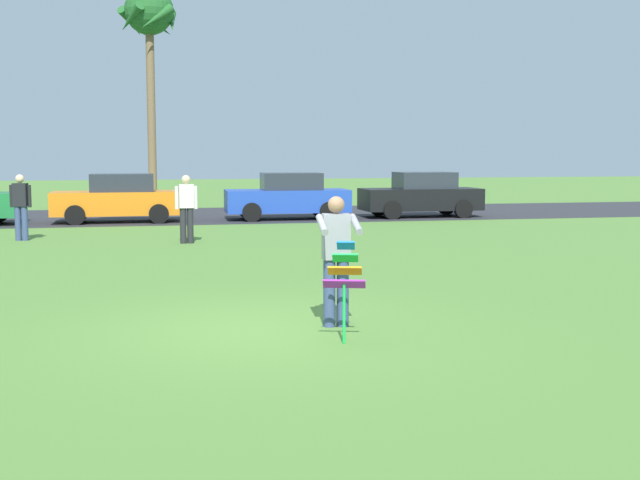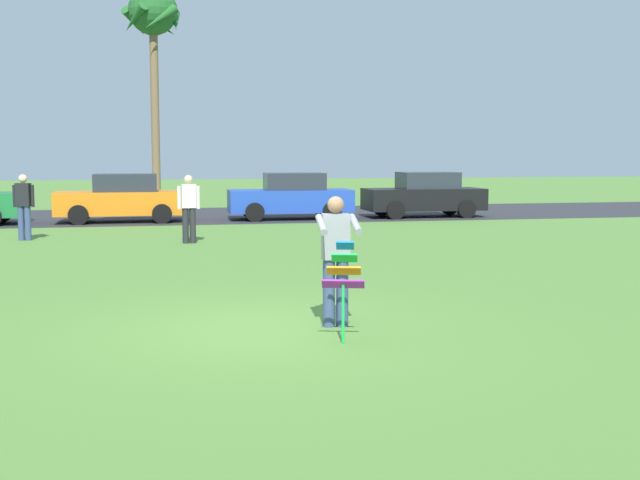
{
  "view_description": "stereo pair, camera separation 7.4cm",
  "coord_description": "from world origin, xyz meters",
  "px_view_note": "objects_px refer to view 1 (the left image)",
  "views": [
    {
      "loc": [
        -1.52,
        -10.4,
        2.3
      ],
      "look_at": [
        0.96,
        0.98,
        1.05
      ],
      "focal_mm": 45.95,
      "sensor_mm": 36.0,
      "label": 1
    },
    {
      "loc": [
        -1.44,
        -10.42,
        2.3
      ],
      "look_at": [
        0.96,
        0.98,
        1.05
      ],
      "focal_mm": 45.95,
      "sensor_mm": 36.0,
      "label": 2
    }
  ],
  "objects_px": {
    "palm_tree_right_near": "(149,21)",
    "person_walker_near": "(186,207)",
    "kite_held": "(345,275)",
    "parked_car_black": "(421,195)",
    "parked_car_orange": "(119,199)",
    "person_walker_far": "(21,205)",
    "parked_car_blue": "(288,197)",
    "person_kite_flyer": "(336,256)"
  },
  "relations": [
    {
      "from": "palm_tree_right_near",
      "to": "person_walker_near",
      "type": "relative_size",
      "value": 5.44
    },
    {
      "from": "person_kite_flyer",
      "to": "parked_car_orange",
      "type": "height_order",
      "value": "person_kite_flyer"
    },
    {
      "from": "parked_car_blue",
      "to": "person_kite_flyer",
      "type": "bearing_deg",
      "value": -97.94
    },
    {
      "from": "kite_held",
      "to": "palm_tree_right_near",
      "type": "distance_m",
      "value": 28.08
    },
    {
      "from": "palm_tree_right_near",
      "to": "person_kite_flyer",
      "type": "bearing_deg",
      "value": -85.62
    },
    {
      "from": "person_kite_flyer",
      "to": "palm_tree_right_near",
      "type": "bearing_deg",
      "value": 94.38
    },
    {
      "from": "kite_held",
      "to": "person_kite_flyer",
      "type": "bearing_deg",
      "value": 84.01
    },
    {
      "from": "person_kite_flyer",
      "to": "parked_car_blue",
      "type": "height_order",
      "value": "person_kite_flyer"
    },
    {
      "from": "palm_tree_right_near",
      "to": "person_walker_near",
      "type": "xyz_separation_m",
      "value": [
        0.62,
        -15.8,
        -6.99
      ]
    },
    {
      "from": "parked_car_black",
      "to": "person_walker_near",
      "type": "distance_m",
      "value": 10.98
    },
    {
      "from": "parked_car_black",
      "to": "person_kite_flyer",
      "type": "bearing_deg",
      "value": -112.68
    },
    {
      "from": "kite_held",
      "to": "parked_car_blue",
      "type": "bearing_deg",
      "value": 82.14
    },
    {
      "from": "palm_tree_right_near",
      "to": "person_walker_far",
      "type": "relative_size",
      "value": 5.44
    },
    {
      "from": "parked_car_orange",
      "to": "person_walker_near",
      "type": "xyz_separation_m",
      "value": [
        1.84,
        -6.79,
        0.16
      ]
    },
    {
      "from": "palm_tree_right_near",
      "to": "parked_car_orange",
      "type": "bearing_deg",
      "value": -97.74
    },
    {
      "from": "person_kite_flyer",
      "to": "parked_car_black",
      "type": "bearing_deg",
      "value": 67.32
    },
    {
      "from": "palm_tree_right_near",
      "to": "person_walker_far",
      "type": "height_order",
      "value": "palm_tree_right_near"
    },
    {
      "from": "parked_car_blue",
      "to": "palm_tree_right_near",
      "type": "height_order",
      "value": "palm_tree_right_near"
    },
    {
      "from": "kite_held",
      "to": "parked_car_orange",
      "type": "distance_m",
      "value": 18.37
    },
    {
      "from": "person_kite_flyer",
      "to": "palm_tree_right_near",
      "type": "relative_size",
      "value": 0.18
    },
    {
      "from": "parked_car_blue",
      "to": "palm_tree_right_near",
      "type": "distance_m",
      "value": 12.32
    },
    {
      "from": "person_kite_flyer",
      "to": "palm_tree_right_near",
      "type": "distance_m",
      "value": 27.29
    },
    {
      "from": "kite_held",
      "to": "palm_tree_right_near",
      "type": "relative_size",
      "value": 0.13
    },
    {
      "from": "person_kite_flyer",
      "to": "parked_car_orange",
      "type": "distance_m",
      "value": 17.61
    },
    {
      "from": "person_kite_flyer",
      "to": "person_walker_far",
      "type": "relative_size",
      "value": 1.0
    },
    {
      "from": "parked_car_orange",
      "to": "parked_car_blue",
      "type": "bearing_deg",
      "value": -0.01
    },
    {
      "from": "kite_held",
      "to": "person_walker_near",
      "type": "relative_size",
      "value": 0.69
    },
    {
      "from": "person_walker_near",
      "to": "parked_car_blue",
      "type": "bearing_deg",
      "value": 60.73
    },
    {
      "from": "kite_held",
      "to": "palm_tree_right_near",
      "type": "height_order",
      "value": "palm_tree_right_near"
    },
    {
      "from": "person_kite_flyer",
      "to": "kite_held",
      "type": "relative_size",
      "value": 1.44
    },
    {
      "from": "parked_car_orange",
      "to": "person_walker_far",
      "type": "xyz_separation_m",
      "value": [
        -2.34,
        -5.22,
        0.16
      ]
    },
    {
      "from": "person_kite_flyer",
      "to": "kite_held",
      "type": "xyz_separation_m",
      "value": [
        -0.08,
        -0.79,
        -0.13
      ]
    },
    {
      "from": "kite_held",
      "to": "person_walker_near",
      "type": "distance_m",
      "value": 11.38
    },
    {
      "from": "person_kite_flyer",
      "to": "person_walker_far",
      "type": "distance_m",
      "value": 13.32
    },
    {
      "from": "parked_car_blue",
      "to": "person_walker_near",
      "type": "xyz_separation_m",
      "value": [
        -3.81,
        -6.79,
        0.16
      ]
    },
    {
      "from": "person_walker_far",
      "to": "palm_tree_right_near",
      "type": "bearing_deg",
      "value": 75.92
    },
    {
      "from": "kite_held",
      "to": "parked_car_black",
      "type": "bearing_deg",
      "value": 67.99
    },
    {
      "from": "parked_car_orange",
      "to": "parked_car_black",
      "type": "xyz_separation_m",
      "value": [
        10.47,
        0.0,
        0.0
      ]
    },
    {
      "from": "kite_held",
      "to": "parked_car_blue",
      "type": "height_order",
      "value": "parked_car_blue"
    },
    {
      "from": "person_walker_near",
      "to": "person_walker_far",
      "type": "xyz_separation_m",
      "value": [
        -4.19,
        1.58,
        0.0
      ]
    },
    {
      "from": "kite_held",
      "to": "person_walker_far",
      "type": "relative_size",
      "value": 0.69
    },
    {
      "from": "person_kite_flyer",
      "to": "palm_tree_right_near",
      "type": "height_order",
      "value": "palm_tree_right_near"
    }
  ]
}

